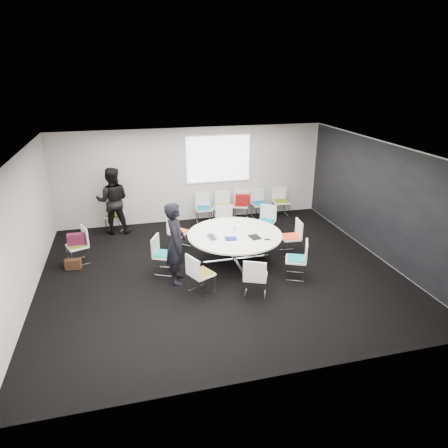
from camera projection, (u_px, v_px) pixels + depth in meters
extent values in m
cube|color=black|center=(220.00, 272.00, 9.27)|extent=(8.00, 7.00, 0.04)
cube|color=white|center=(219.00, 150.00, 8.22)|extent=(8.00, 7.00, 0.04)
cube|color=#BBB6B1|center=(192.00, 175.00, 11.92)|extent=(8.00, 0.04, 2.80)
cube|color=#BBB6B1|center=(279.00, 299.00, 5.57)|extent=(8.00, 0.04, 2.80)
cube|color=#BBB6B1|center=(21.00, 232.00, 7.83)|extent=(0.04, 7.00, 2.80)
cube|color=#BBB6B1|center=(381.00, 200.00, 9.66)|extent=(0.04, 7.00, 2.80)
cube|color=black|center=(380.00, 200.00, 9.65)|extent=(0.01, 6.94, 2.74)
cube|color=silver|center=(235.00, 260.00, 9.71)|extent=(0.90, 0.90, 0.08)
cylinder|color=silver|center=(235.00, 248.00, 9.59)|extent=(0.10, 0.10, 0.65)
cylinder|color=white|center=(235.00, 234.00, 9.46)|extent=(2.24, 2.24, 0.04)
cube|color=white|center=(218.00, 159.00, 11.88)|extent=(1.90, 0.03, 1.35)
cube|color=silver|center=(290.00, 246.00, 10.05)|extent=(0.45, 0.45, 0.42)
cube|color=white|center=(290.00, 237.00, 9.97)|extent=(0.48, 0.49, 0.04)
cube|color=red|center=(290.00, 236.00, 9.95)|extent=(0.41, 0.43, 0.03)
cube|color=white|center=(299.00, 228.00, 9.91)|extent=(0.07, 0.46, 0.42)
cube|color=silver|center=(265.00, 230.00, 11.03)|extent=(0.59, 0.59, 0.42)
cube|color=white|center=(266.00, 222.00, 10.95)|extent=(0.63, 0.63, 0.04)
cube|color=#0A6D75|center=(266.00, 221.00, 10.93)|extent=(0.55, 0.54, 0.03)
cube|color=white|center=(268.00, 212.00, 11.04)|extent=(0.39, 0.31, 0.42)
cube|color=silver|center=(225.00, 231.00, 10.98)|extent=(0.46, 0.46, 0.42)
cube|color=white|center=(225.00, 223.00, 10.89)|extent=(0.50, 0.49, 0.04)
cube|color=olive|center=(225.00, 222.00, 10.88)|extent=(0.44, 0.42, 0.03)
cube|color=white|center=(224.00, 212.00, 11.00)|extent=(0.46, 0.09, 0.42)
cube|color=silver|center=(180.00, 241.00, 10.34)|extent=(0.59, 0.59, 0.42)
cube|color=white|center=(180.00, 233.00, 10.26)|extent=(0.64, 0.64, 0.04)
cube|color=#D65518|center=(179.00, 232.00, 10.25)|extent=(0.55, 0.55, 0.03)
cube|color=white|center=(172.00, 223.00, 10.27)|extent=(0.35, 0.36, 0.42)
cube|color=silver|center=(165.00, 264.00, 9.13)|extent=(0.56, 0.56, 0.42)
cube|color=white|center=(165.00, 255.00, 9.04)|extent=(0.59, 0.60, 0.04)
cube|color=#0D857E|center=(165.00, 254.00, 9.03)|extent=(0.51, 0.52, 0.03)
cube|color=white|center=(155.00, 245.00, 8.99)|extent=(0.22, 0.43, 0.42)
cube|color=silver|center=(201.00, 283.00, 8.31)|extent=(0.56, 0.56, 0.42)
cube|color=white|center=(201.00, 274.00, 8.22)|extent=(0.59, 0.60, 0.04)
cube|color=#746516|center=(201.00, 272.00, 8.21)|extent=(0.51, 0.52, 0.03)
cube|color=white|center=(193.00, 267.00, 8.02)|extent=(0.23, 0.43, 0.42)
cube|color=silver|center=(255.00, 287.00, 8.20)|extent=(0.55, 0.55, 0.42)
cube|color=white|center=(255.00, 277.00, 8.11)|extent=(0.60, 0.59, 0.04)
cube|color=#D15616|center=(255.00, 275.00, 8.10)|extent=(0.52, 0.51, 0.03)
cube|color=white|center=(255.00, 272.00, 7.83)|extent=(0.44, 0.22, 0.42)
cube|color=silver|center=(295.00, 269.00, 8.92)|extent=(0.56, 0.56, 0.42)
cube|color=white|center=(296.00, 259.00, 8.83)|extent=(0.59, 0.60, 0.04)
cube|color=#0B757D|center=(296.00, 258.00, 8.82)|extent=(0.51, 0.52, 0.03)
cube|color=white|center=(306.00, 251.00, 8.71)|extent=(0.22, 0.43, 0.42)
cube|color=silver|center=(204.00, 216.00, 12.04)|extent=(0.44, 0.44, 0.42)
cube|color=white|center=(204.00, 209.00, 11.96)|extent=(0.48, 0.46, 0.04)
cube|color=#08607C|center=(204.00, 208.00, 11.95)|extent=(0.42, 0.40, 0.03)
cube|color=white|center=(203.00, 200.00, 12.06)|extent=(0.46, 0.06, 0.42)
cube|color=silver|center=(221.00, 214.00, 12.20)|extent=(0.55, 0.55, 0.42)
cube|color=white|center=(221.00, 207.00, 12.11)|extent=(0.60, 0.59, 0.04)
cube|color=olive|center=(221.00, 206.00, 12.10)|extent=(0.52, 0.51, 0.03)
cube|color=white|center=(222.00, 198.00, 12.22)|extent=(0.44, 0.22, 0.42)
cube|color=silver|center=(241.00, 212.00, 12.34)|extent=(0.55, 0.55, 0.42)
cube|color=white|center=(241.00, 205.00, 12.26)|extent=(0.59, 0.58, 0.04)
cube|color=red|center=(241.00, 204.00, 12.25)|extent=(0.52, 0.51, 0.03)
cube|color=white|center=(242.00, 196.00, 12.37)|extent=(0.44, 0.21, 0.42)
cube|color=silver|center=(260.00, 211.00, 12.46)|extent=(0.45, 0.45, 0.42)
cube|color=white|center=(260.00, 204.00, 12.38)|extent=(0.49, 0.48, 0.04)
cube|color=#095D85|center=(260.00, 203.00, 12.37)|extent=(0.43, 0.41, 0.03)
cube|color=white|center=(257.00, 195.00, 12.48)|extent=(0.46, 0.07, 0.42)
cube|color=silver|center=(281.00, 209.00, 12.65)|extent=(0.44, 0.44, 0.42)
cube|color=white|center=(281.00, 202.00, 12.56)|extent=(0.48, 0.46, 0.04)
cube|color=#626F14|center=(281.00, 201.00, 12.55)|extent=(0.42, 0.40, 0.03)
cube|color=white|center=(279.00, 193.00, 12.67)|extent=(0.46, 0.06, 0.42)
cube|color=silver|center=(79.00, 255.00, 9.58)|extent=(0.54, 0.54, 0.42)
cube|color=white|center=(77.00, 246.00, 9.49)|extent=(0.58, 0.59, 0.04)
cube|color=olive|center=(77.00, 245.00, 9.48)|extent=(0.50, 0.51, 0.03)
cube|color=white|center=(85.00, 235.00, 9.52)|extent=(0.20, 0.44, 0.42)
cube|color=silver|center=(115.00, 223.00, 11.49)|extent=(0.55, 0.55, 0.42)
cube|color=white|center=(115.00, 216.00, 11.41)|extent=(0.59, 0.58, 0.04)
cube|color=brown|center=(115.00, 215.00, 11.39)|extent=(0.52, 0.51, 0.03)
cube|color=white|center=(117.00, 206.00, 11.51)|extent=(0.44, 0.21, 0.42)
imported|color=black|center=(176.00, 243.00, 8.50)|extent=(0.53, 0.72, 1.82)
imported|color=black|center=(113.00, 201.00, 11.08)|extent=(1.00, 0.82, 1.89)
imported|color=#333338|center=(214.00, 237.00, 9.25)|extent=(0.26, 0.37, 0.03)
cube|color=silver|center=(210.00, 229.00, 9.39)|extent=(0.09, 0.29, 0.22)
cube|color=black|center=(255.00, 237.00, 9.24)|extent=(0.26, 0.33, 0.02)
cube|color=navy|center=(231.00, 239.00, 9.15)|extent=(0.29, 0.24, 0.03)
cube|color=silver|center=(254.00, 228.00, 9.79)|extent=(0.35, 0.37, 0.00)
cube|color=white|center=(264.00, 233.00, 9.50)|extent=(0.36, 0.32, 0.00)
cylinder|color=white|center=(235.00, 228.00, 9.66)|extent=(0.08, 0.08, 0.09)
cube|color=black|center=(267.00, 239.00, 9.13)|extent=(0.16, 0.11, 0.01)
cube|color=#581734|center=(76.00, 239.00, 9.42)|extent=(0.40, 0.15, 0.28)
cube|color=#371F11|center=(73.00, 264.00, 9.32)|extent=(0.38, 0.20, 0.24)
cube|color=maroon|center=(243.00, 199.00, 11.97)|extent=(0.47, 0.31, 0.36)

